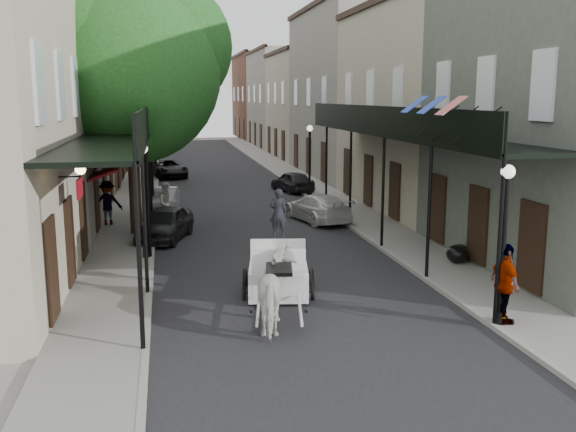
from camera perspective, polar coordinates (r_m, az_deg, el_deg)
name	(u,v)px	position (r m, az deg, el deg)	size (l,w,h in m)	color
ground	(308,311)	(16.32, 1.81, -8.45)	(140.00, 140.00, 0.00)	gray
road	(229,194)	(35.61, -5.25, 1.96)	(8.00, 90.00, 0.01)	black
sidewalk_left	(136,196)	(35.48, -13.32, 1.77)	(2.20, 90.00, 0.12)	gray
sidewalk_right	(317,191)	(36.42, 2.60, 2.27)	(2.20, 90.00, 0.12)	gray
building_row_left	(84,97)	(45.35, -17.72, 10.01)	(5.00, 80.00, 10.50)	#B0A58D
building_row_right	(334,97)	(46.62, 4.13, 10.48)	(5.00, 80.00, 10.50)	gray
gallery_left	(122,135)	(22.11, -14.54, 6.96)	(2.20, 18.05, 4.88)	black
gallery_right	(396,132)	(23.54, 9.61, 7.35)	(2.20, 18.05, 4.88)	black
tree_near	(140,65)	(25.26, -12.98, 12.97)	(7.31, 6.80, 9.63)	#382619
tree_far	(148,87)	(39.24, -12.32, 11.11)	(6.45, 6.00, 8.61)	#382619
lamppost_right_near	(504,242)	(15.40, 18.61, -2.24)	(0.32, 0.32, 3.71)	black
lamppost_left	(145,199)	(21.31, -12.60, 1.50)	(0.32, 0.32, 3.71)	black
lamppost_right_far	(310,159)	(34.05, 1.93, 5.07)	(0.32, 0.32, 3.71)	black
horse	(279,290)	(14.93, -0.80, -6.60)	(0.98, 2.16, 1.82)	silver
carriage	(278,250)	(17.60, -0.89, -3.01)	(2.12, 2.90, 3.05)	black
pedestrian_walking	(167,204)	(27.23, -10.70, 1.07)	(0.88, 0.69, 1.81)	beige
pedestrian_sidewalk_left	(108,203)	(27.33, -15.75, 1.15)	(1.17, 0.67, 1.81)	gray
pedestrian_sidewalk_right	(505,284)	(15.69, 18.72, -5.73)	(1.11, 0.46, 1.89)	gray
car_left_near	(165,223)	(24.50, -10.86, -0.65)	(1.49, 3.69, 1.26)	black
car_left_mid	(162,201)	(29.95, -11.10, 1.30)	(1.25, 3.60, 1.18)	#99989E
car_left_far	(168,168)	(43.54, -10.64, 4.19)	(1.99, 4.32, 1.20)	black
car_right_near	(317,208)	(27.66, 2.61, 0.75)	(1.67, 4.12, 1.20)	silver
car_right_far	(292,181)	(36.25, 0.38, 3.10)	(1.40, 3.49, 1.19)	black
trash_bags	(458,253)	(21.24, 14.88, -3.20)	(0.95, 1.10, 0.59)	black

